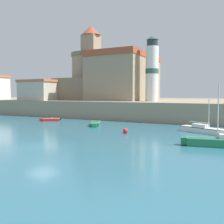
# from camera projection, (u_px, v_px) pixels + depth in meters

# --- Properties ---
(ground_plane) EXTENTS (200.00, 200.00, 0.00)m
(ground_plane) POSITION_uv_depth(u_px,v_px,m) (43.00, 146.00, 23.18)
(ground_plane) COLOR #2D667A
(quay_seawall) EXTENTS (120.00, 40.00, 3.19)m
(quay_seawall) POSITION_uv_depth(u_px,v_px,m) (169.00, 107.00, 59.98)
(quay_seawall) COLOR gray
(quay_seawall) RESTS_ON ground
(dinghy_green_1) EXTENTS (2.65, 3.99, 0.62)m
(dinghy_green_1) POSITION_uv_depth(u_px,v_px,m) (95.00, 123.00, 37.93)
(dinghy_green_1) COLOR #237A4C
(dinghy_green_1) RESTS_ON ground
(sailboat_white_2) EXTENTS (6.46, 3.76, 4.32)m
(sailboat_white_2) POSITION_uv_depth(u_px,v_px,m) (205.00, 130.00, 30.48)
(sailboat_white_2) COLOR white
(sailboat_white_2) RESTS_ON ground
(dinghy_red_4) EXTENTS (3.38, 2.53, 0.55)m
(dinghy_red_4) POSITION_uv_depth(u_px,v_px,m) (51.00, 119.00, 44.27)
(dinghy_red_4) COLOR red
(dinghy_red_4) RESTS_ON ground
(sailboat_green_5) EXTENTS (6.59, 2.26, 5.48)m
(sailboat_green_5) POSITION_uv_depth(u_px,v_px,m) (222.00, 142.00, 22.69)
(sailboat_green_5) COLOR #237A4C
(sailboat_green_5) RESTS_ON ground
(mooring_buoy) EXTENTS (0.59, 0.59, 0.59)m
(mooring_buoy) POSITION_uv_depth(u_px,v_px,m) (125.00, 131.00, 30.50)
(mooring_buoy) COLOR red
(mooring_buoy) RESTS_ON ground
(church) EXTENTS (14.69, 16.82, 16.17)m
(church) POSITION_uv_depth(u_px,v_px,m) (121.00, 76.00, 57.04)
(church) COLOR gray
(church) RESTS_ON quay_seawall
(fortress) EXTENTS (12.10, 12.10, 10.45)m
(fortress) POSITION_uv_depth(u_px,v_px,m) (90.00, 83.00, 59.33)
(fortress) COLOR #796C57
(fortress) RESTS_ON quay_seawall
(lighthouse) EXTENTS (2.43, 2.43, 12.10)m
(lighthouse) POSITION_uv_depth(u_px,v_px,m) (152.00, 70.00, 48.58)
(lighthouse) COLOR silver
(lighthouse) RESTS_ON quay_seawall
(harbor_shed_mid_row) EXTENTS (7.87, 5.38, 4.35)m
(harbor_shed_mid_row) POSITION_uv_depth(u_px,v_px,m) (39.00, 90.00, 56.17)
(harbor_shed_mid_row) COLOR #BCB29E
(harbor_shed_mid_row) RESTS_ON quay_seawall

